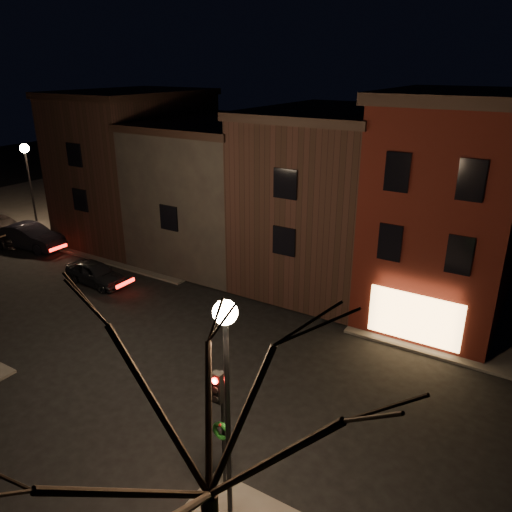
{
  "coord_description": "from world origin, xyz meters",
  "views": [
    {
      "loc": [
        12.27,
        -14.39,
        11.73
      ],
      "look_at": [
        0.69,
        4.21,
        3.2
      ],
      "focal_mm": 35.0,
      "sensor_mm": 36.0,
      "label": 1
    }
  ],
  "objects_px": {
    "parked_car_a": "(96,273)",
    "parked_car_c": "(2,229)",
    "street_lamp_far": "(27,165)",
    "bare_tree_right": "(204,392)",
    "traffic_signal": "(220,414)",
    "street_lamp_near": "(226,354)",
    "parked_car_b": "(30,237)"
  },
  "relations": [
    {
      "from": "street_lamp_near",
      "to": "parked_car_a",
      "type": "distance_m",
      "value": 18.1
    },
    {
      "from": "street_lamp_far",
      "to": "traffic_signal",
      "type": "bearing_deg",
      "value": -25.45
    },
    {
      "from": "bare_tree_right",
      "to": "traffic_signal",
      "type": "bearing_deg",
      "value": 122.41
    },
    {
      "from": "street_lamp_far",
      "to": "traffic_signal",
      "type": "xyz_separation_m",
      "value": [
        24.6,
        -11.71,
        -2.37
      ]
    },
    {
      "from": "street_lamp_near",
      "to": "parked_car_c",
      "type": "xyz_separation_m",
      "value": [
        -26.53,
        10.36,
        -4.36
      ]
    },
    {
      "from": "parked_car_a",
      "to": "parked_car_b",
      "type": "xyz_separation_m",
      "value": [
        -8.3,
        1.68,
        0.17
      ]
    },
    {
      "from": "street_lamp_far",
      "to": "bare_tree_right",
      "type": "relative_size",
      "value": 0.76
    },
    {
      "from": "street_lamp_near",
      "to": "parked_car_c",
      "type": "height_order",
      "value": "street_lamp_near"
    },
    {
      "from": "street_lamp_far",
      "to": "bare_tree_right",
      "type": "bearing_deg",
      "value": -29.02
    },
    {
      "from": "bare_tree_right",
      "to": "parked_car_a",
      "type": "xyz_separation_m",
      "value": [
        -16.51,
        11.2,
        -5.48
      ]
    },
    {
      "from": "street_lamp_near",
      "to": "traffic_signal",
      "type": "relative_size",
      "value": 1.6
    },
    {
      "from": "street_lamp_near",
      "to": "bare_tree_right",
      "type": "height_order",
      "value": "bare_tree_right"
    },
    {
      "from": "traffic_signal",
      "to": "parked_car_c",
      "type": "height_order",
      "value": "traffic_signal"
    },
    {
      "from": "parked_car_a",
      "to": "parked_car_b",
      "type": "height_order",
      "value": "parked_car_b"
    },
    {
      "from": "street_lamp_far",
      "to": "traffic_signal",
      "type": "height_order",
      "value": "street_lamp_far"
    },
    {
      "from": "bare_tree_right",
      "to": "parked_car_b",
      "type": "xyz_separation_m",
      "value": [
        -24.81,
        12.89,
        -5.32
      ]
    },
    {
      "from": "street_lamp_near",
      "to": "bare_tree_right",
      "type": "bearing_deg",
      "value": -62.53
    },
    {
      "from": "street_lamp_near",
      "to": "bare_tree_right",
      "type": "distance_m",
      "value": 2.98
    },
    {
      "from": "parked_car_b",
      "to": "street_lamp_near",
      "type": "bearing_deg",
      "value": -121.82
    },
    {
      "from": "parked_car_b",
      "to": "street_lamp_far",
      "type": "bearing_deg",
      "value": 35.03
    },
    {
      "from": "traffic_signal",
      "to": "street_lamp_far",
      "type": "bearing_deg",
      "value": 154.55
    },
    {
      "from": "traffic_signal",
      "to": "bare_tree_right",
      "type": "bearing_deg",
      "value": -57.59
    },
    {
      "from": "street_lamp_far",
      "to": "parked_car_c",
      "type": "distance_m",
      "value": 4.92
    },
    {
      "from": "bare_tree_right",
      "to": "parked_car_c",
      "type": "height_order",
      "value": "bare_tree_right"
    },
    {
      "from": "traffic_signal",
      "to": "parked_car_c",
      "type": "xyz_separation_m",
      "value": [
        -25.93,
        9.87,
        -1.99
      ]
    },
    {
      "from": "street_lamp_near",
      "to": "parked_car_b",
      "type": "xyz_separation_m",
      "value": [
        -23.51,
        10.39,
        -4.35
      ]
    },
    {
      "from": "parked_car_a",
      "to": "parked_car_c",
      "type": "height_order",
      "value": "parked_car_c"
    },
    {
      "from": "bare_tree_right",
      "to": "parked_car_c",
      "type": "relative_size",
      "value": 1.51
    },
    {
      "from": "street_lamp_far",
      "to": "parked_car_c",
      "type": "relative_size",
      "value": 1.15
    },
    {
      "from": "street_lamp_near",
      "to": "traffic_signal",
      "type": "distance_m",
      "value": 2.49
    },
    {
      "from": "parked_car_c",
      "to": "bare_tree_right",
      "type": "bearing_deg",
      "value": -107.5
    },
    {
      "from": "street_lamp_near",
      "to": "parked_car_a",
      "type": "height_order",
      "value": "street_lamp_near"
    }
  ]
}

